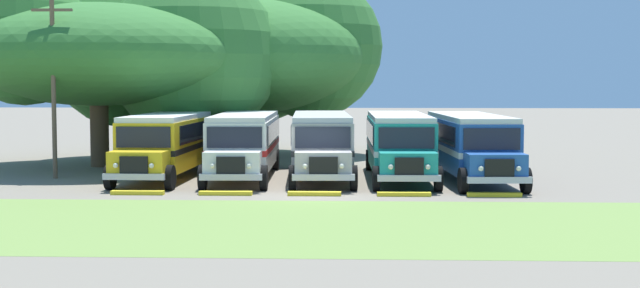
{
  "coord_description": "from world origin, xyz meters",
  "views": [
    {
      "loc": [
        1.63,
        -33.49,
        4.26
      ],
      "look_at": [
        0.0,
        4.08,
        1.6
      ],
      "focal_mm": 49.59,
      "sensor_mm": 36.0,
      "label": 1
    }
  ],
  "objects_px": {
    "parked_bus_slot_0": "(169,142)",
    "utility_pole": "(53,82)",
    "broad_shade_tree": "(254,51)",
    "parked_bus_slot_1": "(245,142)",
    "parked_bus_slot_4": "(471,143)",
    "parked_bus_slot_2": "(321,142)",
    "secondary_tree": "(124,53)",
    "parked_bus_slot_3": "(399,142)"
  },
  "relations": [
    {
      "from": "parked_bus_slot_0",
      "to": "utility_pole",
      "type": "height_order",
      "value": "utility_pole"
    },
    {
      "from": "parked_bus_slot_0",
      "to": "broad_shade_tree",
      "type": "distance_m",
      "value": 12.89
    },
    {
      "from": "parked_bus_slot_1",
      "to": "parked_bus_slot_4",
      "type": "relative_size",
      "value": 1.0
    },
    {
      "from": "parked_bus_slot_4",
      "to": "broad_shade_tree",
      "type": "bearing_deg",
      "value": -142.08
    },
    {
      "from": "parked_bus_slot_0",
      "to": "parked_bus_slot_2",
      "type": "xyz_separation_m",
      "value": [
        6.81,
        0.1,
        0.0
      ]
    },
    {
      "from": "parked_bus_slot_0",
      "to": "utility_pole",
      "type": "bearing_deg",
      "value": -77.83
    },
    {
      "from": "parked_bus_slot_4",
      "to": "broad_shade_tree",
      "type": "height_order",
      "value": "broad_shade_tree"
    },
    {
      "from": "parked_bus_slot_4",
      "to": "secondary_tree",
      "type": "height_order",
      "value": "secondary_tree"
    },
    {
      "from": "parked_bus_slot_2",
      "to": "secondary_tree",
      "type": "relative_size",
      "value": 0.68
    },
    {
      "from": "parked_bus_slot_2",
      "to": "broad_shade_tree",
      "type": "height_order",
      "value": "broad_shade_tree"
    },
    {
      "from": "parked_bus_slot_0",
      "to": "broad_shade_tree",
      "type": "xyz_separation_m",
      "value": [
        2.43,
        11.86,
        4.43
      ]
    },
    {
      "from": "parked_bus_slot_1",
      "to": "parked_bus_slot_3",
      "type": "relative_size",
      "value": 1.0
    },
    {
      "from": "parked_bus_slot_1",
      "to": "parked_bus_slot_2",
      "type": "distance_m",
      "value": 3.42
    },
    {
      "from": "parked_bus_slot_0",
      "to": "utility_pole",
      "type": "distance_m",
      "value": 5.64
    },
    {
      "from": "parked_bus_slot_1",
      "to": "parked_bus_slot_3",
      "type": "distance_m",
      "value": 6.86
    },
    {
      "from": "parked_bus_slot_3",
      "to": "broad_shade_tree",
      "type": "height_order",
      "value": "broad_shade_tree"
    },
    {
      "from": "parked_bus_slot_3",
      "to": "secondary_tree",
      "type": "xyz_separation_m",
      "value": [
        -13.85,
        6.07,
        4.13
      ]
    },
    {
      "from": "parked_bus_slot_3",
      "to": "parked_bus_slot_4",
      "type": "xyz_separation_m",
      "value": [
        3.1,
        -0.49,
        0.0
      ]
    },
    {
      "from": "parked_bus_slot_2",
      "to": "parked_bus_slot_0",
      "type": "bearing_deg",
      "value": -92.32
    },
    {
      "from": "parked_bus_slot_0",
      "to": "parked_bus_slot_4",
      "type": "distance_m",
      "value": 13.36
    },
    {
      "from": "parked_bus_slot_1",
      "to": "secondary_tree",
      "type": "distance_m",
      "value": 10.09
    },
    {
      "from": "parked_bus_slot_2",
      "to": "secondary_tree",
      "type": "distance_m",
      "value": 12.66
    },
    {
      "from": "parked_bus_slot_2",
      "to": "utility_pole",
      "type": "xyz_separation_m",
      "value": [
        -11.7,
        -1.03,
        2.66
      ]
    },
    {
      "from": "parked_bus_slot_4",
      "to": "utility_pole",
      "type": "distance_m",
      "value": 18.44
    },
    {
      "from": "secondary_tree",
      "to": "parked_bus_slot_0",
      "type": "bearing_deg",
      "value": -59.03
    },
    {
      "from": "parked_bus_slot_2",
      "to": "parked_bus_slot_3",
      "type": "distance_m",
      "value": 3.44
    },
    {
      "from": "parked_bus_slot_3",
      "to": "broad_shade_tree",
      "type": "xyz_separation_m",
      "value": [
        -7.82,
        11.93,
        4.43
      ]
    },
    {
      "from": "parked_bus_slot_0",
      "to": "parked_bus_slot_1",
      "type": "relative_size",
      "value": 1.0
    },
    {
      "from": "parked_bus_slot_0",
      "to": "secondary_tree",
      "type": "height_order",
      "value": "secondary_tree"
    },
    {
      "from": "broad_shade_tree",
      "to": "secondary_tree",
      "type": "bearing_deg",
      "value": -135.83
    },
    {
      "from": "utility_pole",
      "to": "parked_bus_slot_1",
      "type": "bearing_deg",
      "value": 6.44
    },
    {
      "from": "parked_bus_slot_1",
      "to": "utility_pole",
      "type": "relative_size",
      "value": 1.36
    },
    {
      "from": "parked_bus_slot_0",
      "to": "parked_bus_slot_1",
      "type": "bearing_deg",
      "value": 91.68
    },
    {
      "from": "utility_pole",
      "to": "parked_bus_slot_4",
      "type": "bearing_deg",
      "value": 1.16
    },
    {
      "from": "parked_bus_slot_3",
      "to": "utility_pole",
      "type": "bearing_deg",
      "value": -88.08
    },
    {
      "from": "parked_bus_slot_3",
      "to": "secondary_tree",
      "type": "relative_size",
      "value": 0.68
    },
    {
      "from": "parked_bus_slot_0",
      "to": "parked_bus_slot_2",
      "type": "bearing_deg",
      "value": 92.35
    },
    {
      "from": "parked_bus_slot_3",
      "to": "parked_bus_slot_1",
      "type": "bearing_deg",
      "value": -91.96
    },
    {
      "from": "parked_bus_slot_3",
      "to": "secondary_tree",
      "type": "height_order",
      "value": "secondary_tree"
    },
    {
      "from": "parked_bus_slot_1",
      "to": "secondary_tree",
      "type": "relative_size",
      "value": 0.68
    },
    {
      "from": "parked_bus_slot_2",
      "to": "parked_bus_slot_3",
      "type": "relative_size",
      "value": 1.0
    },
    {
      "from": "parked_bus_slot_0",
      "to": "parked_bus_slot_3",
      "type": "bearing_deg",
      "value": 91.12
    }
  ]
}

